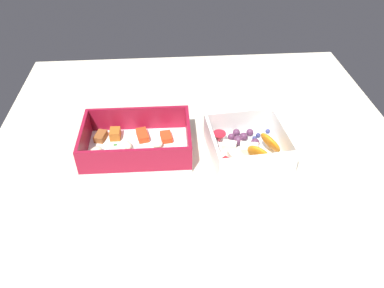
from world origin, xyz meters
The scene contains 3 objects.
table_surface centered at (0.00, 0.00, 1.00)cm, with size 80.00×80.00×2.00cm, color beige.
pasta_container centered at (-11.95, 1.60, 3.73)cm, with size 20.00×13.40×5.52cm.
fruit_bowl centered at (8.68, -1.08, 3.91)cm, with size 15.08×14.94×5.55cm.
Camera 1 is at (-5.44, -52.83, 47.95)cm, focal length 34.95 mm.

